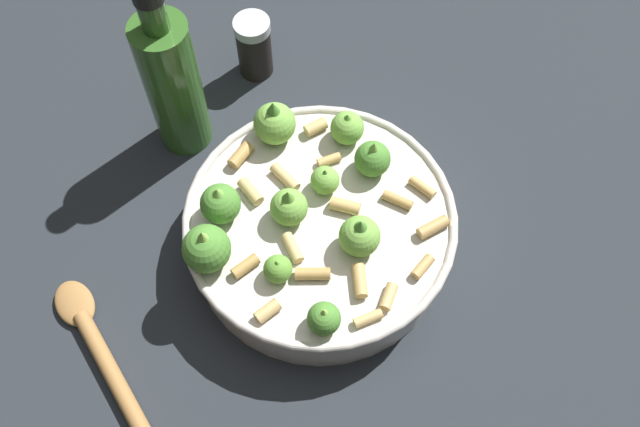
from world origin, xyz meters
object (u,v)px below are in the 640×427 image
cooking_pan (317,227)px  wooden_spoon (113,376)px  pepper_shaker (254,46)px  olive_oil_bottle (172,82)px

cooking_pan → wooden_spoon: size_ratio=1.04×
pepper_shaker → olive_oil_bottle: olive_oil_bottle is taller
wooden_spoon → pepper_shaker: bearing=-40.3°
pepper_shaker → olive_oil_bottle: (-0.06, 0.10, 0.05)m
wooden_spoon → cooking_pan: bearing=-76.0°
cooking_pan → olive_oil_bottle: 0.21m
cooking_pan → pepper_shaker: bearing=-5.2°
olive_oil_bottle → wooden_spoon: size_ratio=0.87×
pepper_shaker → olive_oil_bottle: 0.13m
olive_oil_bottle → wooden_spoon: olive_oil_bottle is taller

